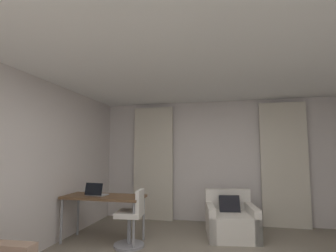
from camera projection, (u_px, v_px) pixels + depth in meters
wall_window at (215, 160)px, 5.60m from camera, size 5.12×0.06×2.60m
wall_left at (1, 166)px, 3.22m from camera, size 0.06×6.12×2.60m
ceiling at (201, 46)px, 2.80m from camera, size 5.12×6.12×0.06m
curtain_left_panel at (153, 162)px, 5.78m from camera, size 0.90×0.06×2.50m
curtain_right_panel at (284, 164)px, 5.17m from camera, size 0.90×0.06×2.50m
armchair at (231, 221)px, 4.53m from camera, size 0.96×0.99×0.78m
desk at (104, 200)px, 4.30m from camera, size 1.35×0.58×0.75m
desk_chair at (132, 221)px, 4.07m from camera, size 0.48×0.48×0.88m
laptop at (96, 193)px, 4.31m from camera, size 0.34×0.27×0.22m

